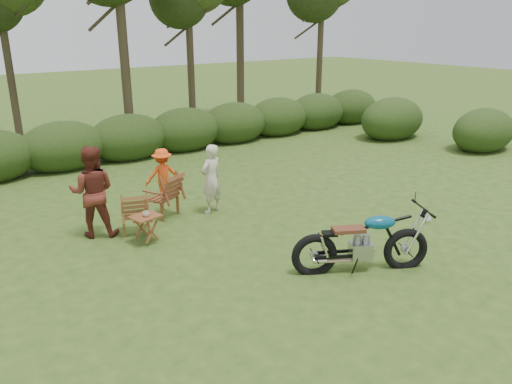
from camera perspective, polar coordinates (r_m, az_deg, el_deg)
ground at (r=9.12m, az=8.40°, el=-7.93°), size 80.00×80.00×0.00m
tree_line at (r=16.69m, az=-14.70°, el=17.36°), size 22.52×11.62×8.14m
motorcycle at (r=8.95m, az=11.71°, el=-8.69°), size 2.42×1.84×1.30m
lawn_chair_right at (r=11.30m, az=-10.63°, el=-2.64°), size 0.89×0.89×0.99m
lawn_chair_left at (r=10.57m, az=-13.49°, el=-4.41°), size 0.77×0.77×0.88m
side_table at (r=9.90m, az=-12.43°, el=-4.18°), size 0.63×0.56×0.56m
cup at (r=9.74m, az=-12.46°, el=-2.45°), size 0.16×0.16×0.10m
adult_a at (r=11.37m, az=-5.03°, el=-2.24°), size 0.65×0.51×1.56m
adult_b at (r=10.62m, az=-17.69°, el=-4.67°), size 1.12×1.04×1.84m
child at (r=12.24m, az=-10.44°, el=-0.92°), size 0.91×0.63×1.28m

